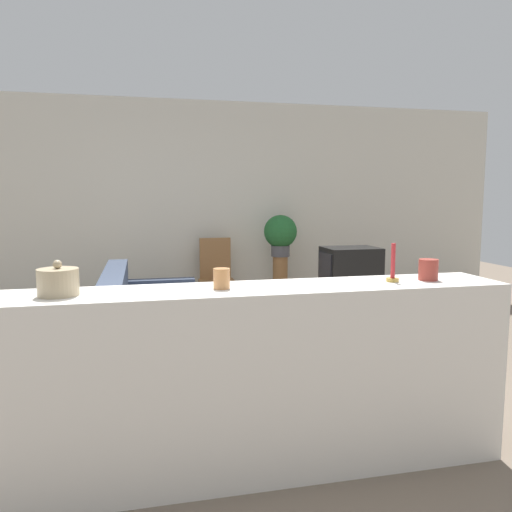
# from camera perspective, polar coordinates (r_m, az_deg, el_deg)

# --- Properties ---
(ground_plane) EXTENTS (14.00, 14.00, 0.00)m
(ground_plane) POSITION_cam_1_polar(r_m,az_deg,el_deg) (3.51, -3.84, -18.01)
(ground_plane) COLOR #756656
(wall_back) EXTENTS (9.00, 0.06, 2.70)m
(wall_back) POSITION_cam_1_polar(r_m,az_deg,el_deg) (6.60, -8.68, 5.70)
(wall_back) COLOR beige
(wall_back) RESTS_ON ground_plane
(couch) EXTENTS (0.92, 1.81, 0.79)m
(couch) POSITION_cam_1_polar(r_m,az_deg,el_deg) (4.83, -12.03, -7.67)
(couch) COLOR #384256
(couch) RESTS_ON ground_plane
(tv_stand) EXTENTS (0.90, 0.48, 0.44)m
(tv_stand) POSITION_cam_1_polar(r_m,az_deg,el_deg) (5.66, 10.65, -6.09)
(tv_stand) COLOR olive
(tv_stand) RESTS_ON ground_plane
(television) EXTENTS (0.60, 0.45, 0.48)m
(television) POSITION_cam_1_polar(r_m,az_deg,el_deg) (5.57, 10.70, -1.49)
(television) COLOR black
(television) RESTS_ON tv_stand
(wooden_chair) EXTENTS (0.44, 0.44, 0.95)m
(wooden_chair) POSITION_cam_1_polar(r_m,az_deg,el_deg) (6.31, -4.52, -2.03)
(wooden_chair) COLOR olive
(wooden_chair) RESTS_ON ground_plane
(plant_stand) EXTENTS (0.19, 0.19, 0.71)m
(plant_stand) POSITION_cam_1_polar(r_m,az_deg,el_deg) (6.43, 2.78, -3.18)
(plant_stand) COLOR olive
(plant_stand) RESTS_ON ground_plane
(potted_plant) EXTENTS (0.42, 0.42, 0.53)m
(potted_plant) POSITION_cam_1_polar(r_m,az_deg,el_deg) (6.34, 2.81, 2.61)
(potted_plant) COLOR #4C4C51
(potted_plant) RESTS_ON plant_stand
(foreground_counter) EXTENTS (2.89, 0.44, 1.00)m
(foreground_counter) POSITION_cam_1_polar(r_m,az_deg,el_deg) (2.72, -1.68, -14.11)
(foreground_counter) COLOR white
(foreground_counter) RESTS_ON ground_plane
(decorative_bowl) EXTENTS (0.19, 0.19, 0.17)m
(decorative_bowl) POSITION_cam_1_polar(r_m,az_deg,el_deg) (2.56, -21.67, -2.76)
(decorative_bowl) COLOR tan
(decorative_bowl) RESTS_ON foreground_counter
(candle_jar) EXTENTS (0.09, 0.09, 0.11)m
(candle_jar) POSITION_cam_1_polar(r_m,az_deg,el_deg) (2.56, -3.96, -2.59)
(candle_jar) COLOR #C6844C
(candle_jar) RESTS_ON foreground_counter
(candlestick) EXTENTS (0.07, 0.07, 0.21)m
(candlestick) POSITION_cam_1_polar(r_m,az_deg,el_deg) (2.86, 15.37, -1.52)
(candlestick) COLOR #B7933D
(candlestick) RESTS_ON foreground_counter
(coffee_tin) EXTENTS (0.11, 0.11, 0.12)m
(coffee_tin) POSITION_cam_1_polar(r_m,az_deg,el_deg) (2.97, 19.09, -1.49)
(coffee_tin) COLOR #99382D
(coffee_tin) RESTS_ON foreground_counter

